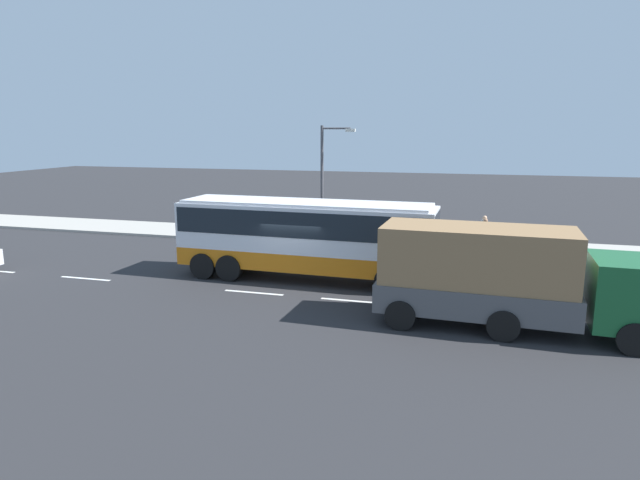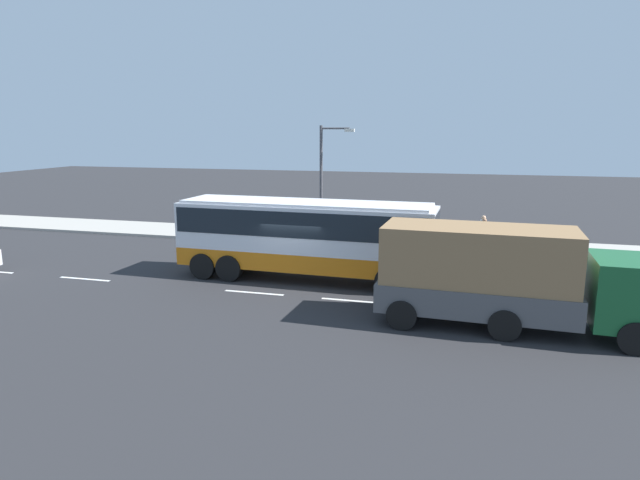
{
  "view_description": "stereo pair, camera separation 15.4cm",
  "coord_description": "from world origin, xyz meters",
  "views": [
    {
      "loc": [
        6.71,
        -20.83,
        6.16
      ],
      "look_at": [
        0.8,
        0.58,
        1.66
      ],
      "focal_mm": 30.56,
      "sensor_mm": 36.0,
      "label": 1
    },
    {
      "loc": [
        6.56,
        -20.87,
        6.16
      ],
      "look_at": [
        0.8,
        0.58,
        1.66
      ],
      "focal_mm": 30.56,
      "sensor_mm": 36.0,
      "label": 2
    }
  ],
  "objects": [
    {
      "name": "lane_centreline",
      "position": [
        -7.98,
        -2.07,
        0.0
      ],
      "size": [
        24.32,
        0.16,
        0.01
      ],
      "color": "white",
      "rests_on": "ground_plane"
    },
    {
      "name": "coach_bus",
      "position": [
        0.23,
        0.32,
        2.04
      ],
      "size": [
        10.77,
        2.94,
        3.29
      ],
      "rotation": [
        0.0,
        0.0,
        -0.03
      ],
      "color": "orange",
      "rests_on": "ground_plane"
    },
    {
      "name": "ground_plane",
      "position": [
        0.0,
        0.0,
        0.0
      ],
      "size": [
        120.0,
        120.0,
        0.0
      ],
      "primitive_type": "plane",
      "color": "#28282B"
    },
    {
      "name": "pedestrian_near_curb",
      "position": [
        7.57,
        7.49,
        1.09
      ],
      "size": [
        0.32,
        0.32,
        1.63
      ],
      "rotation": [
        0.0,
        0.0,
        0.26
      ],
      "color": "#38334C",
      "rests_on": "sidewalk_curb"
    },
    {
      "name": "street_lamp",
      "position": [
        -0.66,
        7.04,
        3.79
      ],
      "size": [
        1.84,
        0.24,
        6.24
      ],
      "color": "#47474C",
      "rests_on": "sidewalk_curb"
    },
    {
      "name": "pedestrian_at_crossing",
      "position": [
        7.53,
        7.93,
        1.14
      ],
      "size": [
        0.32,
        0.32,
        1.71
      ],
      "rotation": [
        0.0,
        0.0,
        1.14
      ],
      "color": "black",
      "rests_on": "sidewalk_curb"
    },
    {
      "name": "cargo_truck",
      "position": [
        7.9,
        -3.48,
        1.7
      ],
      "size": [
        8.41,
        2.96,
        3.19
      ],
      "rotation": [
        0.0,
        0.0,
        -0.04
      ],
      "color": "#19592D",
      "rests_on": "ground_plane"
    },
    {
      "name": "sidewalk_curb",
      "position": [
        0.0,
        8.73,
        0.07
      ],
      "size": [
        80.0,
        4.0,
        0.15
      ],
      "primitive_type": "cube",
      "color": "#A8A399",
      "rests_on": "ground_plane"
    }
  ]
}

